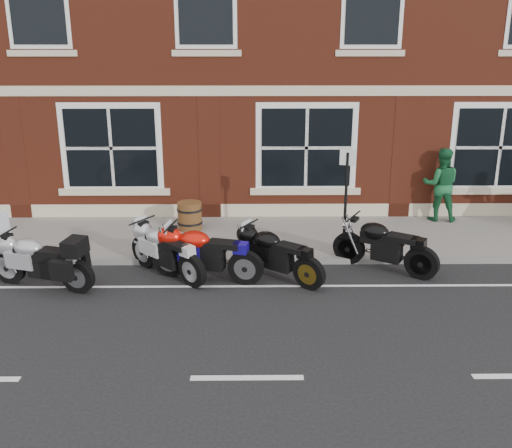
# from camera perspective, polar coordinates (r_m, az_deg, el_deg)

# --- Properties ---
(ground) EXTENTS (80.00, 80.00, 0.00)m
(ground) POSITION_cam_1_polar(r_m,az_deg,el_deg) (10.98, -0.83, -6.67)
(ground) COLOR black
(ground) RESTS_ON ground
(sidewalk) EXTENTS (30.00, 3.00, 0.12)m
(sidewalk) POSITION_cam_1_polar(r_m,az_deg,el_deg) (13.75, -0.79, -1.32)
(sidewalk) COLOR slate
(sidewalk) RESTS_ON ground
(kerb) EXTENTS (30.00, 0.16, 0.12)m
(kerb) POSITION_cam_1_polar(r_m,az_deg,el_deg) (12.27, -0.81, -3.70)
(kerb) COLOR slate
(kerb) RESTS_ON ground
(moto_touring_silver) EXTENTS (2.17, 0.86, 1.47)m
(moto_touring_silver) POSITION_cam_1_polar(r_m,az_deg,el_deg) (11.69, -20.88, -3.19)
(moto_touring_silver) COLOR black
(moto_touring_silver) RESTS_ON ground
(moto_sport_red) EXTENTS (2.26, 0.75, 1.04)m
(moto_sport_red) POSITION_cam_1_polar(r_m,az_deg,el_deg) (11.32, -5.13, -2.74)
(moto_sport_red) COLOR black
(moto_sport_red) RESTS_ON ground
(moto_sport_black) EXTENTS (1.80, 1.47, 0.98)m
(moto_sport_black) POSITION_cam_1_polar(r_m,az_deg,el_deg) (11.32, 2.02, -2.84)
(moto_sport_black) COLOR black
(moto_sport_black) RESTS_ON ground
(moto_sport_silver) EXTENTS (1.70, 1.64, 1.00)m
(moto_sport_silver) POSITION_cam_1_polar(r_m,az_deg,el_deg) (11.61, -8.93, -2.46)
(moto_sport_silver) COLOR black
(moto_sport_silver) RESTS_ON ground
(moto_naked_black) EXTENTS (1.96, 1.40, 1.02)m
(moto_naked_black) POSITION_cam_1_polar(r_m,az_deg,el_deg) (12.03, 12.61, -1.90)
(moto_naked_black) COLOR black
(moto_naked_black) RESTS_ON ground
(pedestrian_right) EXTENTS (1.04, 0.88, 1.89)m
(pedestrian_right) POSITION_cam_1_polar(r_m,az_deg,el_deg) (15.43, 18.00, 3.77)
(pedestrian_right) COLOR #195730
(pedestrian_right) RESTS_ON sidewalk
(barrel_planter) EXTENTS (0.62, 0.62, 0.69)m
(barrel_planter) POSITION_cam_1_polar(r_m,az_deg,el_deg) (14.15, -6.64, 0.82)
(barrel_planter) COLOR #533716
(barrel_planter) RESTS_ON sidewalk
(parking_sign) EXTENTS (0.32, 0.13, 2.33)m
(parking_sign) POSITION_cam_1_polar(r_m,az_deg,el_deg) (12.13, 8.98, 2.80)
(parking_sign) COLOR black
(parking_sign) RESTS_ON sidewalk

